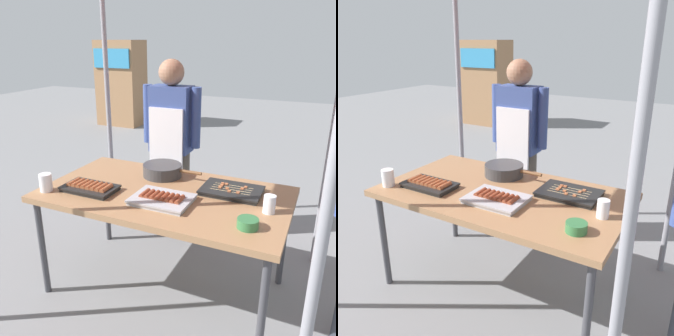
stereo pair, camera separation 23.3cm
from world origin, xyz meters
TOP-DOWN VIEW (x-y plane):
  - ground_plane at (0.00, 0.00)m, footprint 18.00×18.00m
  - stall_table at (0.00, 0.00)m, footprint 1.60×0.90m
  - tray_grilled_sausages at (-0.46, -0.19)m, footprint 0.36×0.21m
  - tray_meat_skewers at (0.40, 0.16)m, footprint 0.39×0.27m
  - tray_pork_links at (0.05, -0.15)m, footprint 0.36×0.28m
  - cooking_wok at (-0.14, 0.26)m, footprint 0.44×0.28m
  - condiment_bowl at (0.60, -0.25)m, footprint 0.11×0.11m
  - drink_cup_near_edge at (0.67, -0.02)m, footprint 0.07×0.07m
  - drink_cup_by_wok at (-0.72, -0.31)m, footprint 0.08×0.08m
  - vendor_woman at (-0.30, 0.76)m, footprint 0.52×0.23m
  - neighbor_stall_left at (-3.09, 4.47)m, footprint 0.88×0.66m

SIDE VIEW (x-z plane):
  - ground_plane at x=0.00m, z-range 0.00..0.00m
  - stall_table at x=0.00m, z-range 0.32..1.07m
  - tray_meat_skewers at x=0.40m, z-range 0.75..0.79m
  - tray_pork_links at x=0.05m, z-range 0.74..0.80m
  - tray_grilled_sausages at x=-0.46m, z-range 0.75..0.80m
  - condiment_bowl at x=0.60m, z-range 0.75..0.80m
  - cooking_wok at x=-0.14m, z-range 0.75..0.84m
  - drink_cup_near_edge at x=0.67m, z-range 0.75..0.86m
  - drink_cup_by_wok at x=-0.72m, z-range 0.75..0.87m
  - neighbor_stall_left at x=-3.09m, z-range 0.00..1.69m
  - vendor_woman at x=-0.30m, z-range 0.14..1.69m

